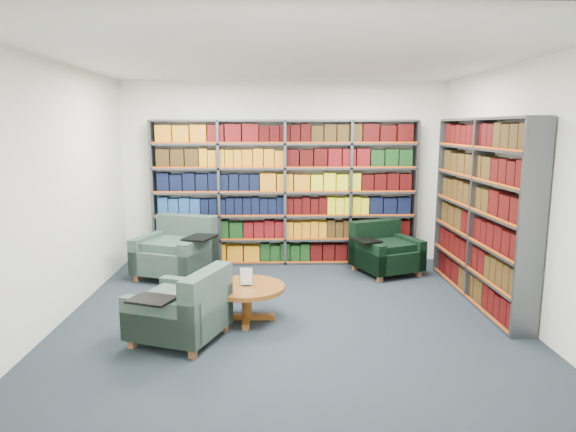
{
  "coord_description": "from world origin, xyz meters",
  "views": [
    {
      "loc": [
        -0.16,
        -5.47,
        2.11
      ],
      "look_at": [
        0.0,
        0.6,
        1.05
      ],
      "focal_mm": 32.0,
      "sensor_mm": 36.0,
      "label": 1
    }
  ],
  "objects_px": {
    "chair_teal_left": "(178,252)",
    "chair_teal_front": "(186,312)",
    "chair_green_right": "(383,252)",
    "coffee_table": "(247,293)"
  },
  "relations": [
    {
      "from": "chair_teal_left",
      "to": "chair_teal_front",
      "type": "xyz_separation_m",
      "value": [
        0.5,
        -2.32,
        -0.04
      ]
    },
    {
      "from": "chair_green_right",
      "to": "chair_teal_front",
      "type": "bearing_deg",
      "value": -135.94
    },
    {
      "from": "chair_teal_left",
      "to": "chair_green_right",
      "type": "height_order",
      "value": "chair_teal_left"
    },
    {
      "from": "chair_teal_left",
      "to": "chair_green_right",
      "type": "xyz_separation_m",
      "value": [
        2.98,
        0.08,
        -0.04
      ]
    },
    {
      "from": "coffee_table",
      "to": "chair_teal_front",
      "type": "bearing_deg",
      "value": -137.53
    },
    {
      "from": "chair_green_right",
      "to": "coffee_table",
      "type": "relative_size",
      "value": 1.28
    },
    {
      "from": "chair_teal_front",
      "to": "chair_green_right",
      "type": "bearing_deg",
      "value": 44.06
    },
    {
      "from": "chair_green_right",
      "to": "coffee_table",
      "type": "height_order",
      "value": "chair_green_right"
    },
    {
      "from": "chair_teal_front",
      "to": "chair_teal_left",
      "type": "bearing_deg",
      "value": 102.12
    },
    {
      "from": "chair_teal_front",
      "to": "coffee_table",
      "type": "distance_m",
      "value": 0.78
    }
  ]
}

